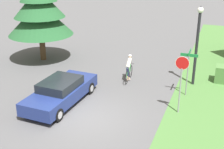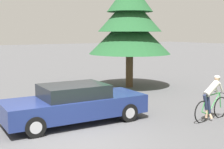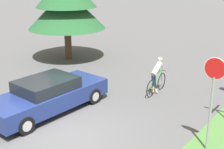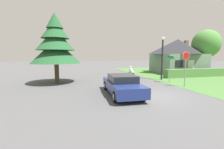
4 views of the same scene
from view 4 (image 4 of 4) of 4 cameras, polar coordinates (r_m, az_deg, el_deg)
ground_plane at (r=9.94m, az=15.03°, el=-7.84°), size 140.00×140.00×0.00m
cottage_house at (r=24.82m, az=23.60°, el=6.66°), size 7.07×6.94×5.02m
hedge_row at (r=20.93m, az=29.57°, el=0.58°), size 8.62×0.90×0.99m
sedan_left_lane at (r=9.84m, az=3.84°, el=-3.94°), size 2.04×4.81×1.30m
cyclist at (r=14.39m, az=7.50°, el=-0.08°), size 0.44×1.83×1.56m
stop_sign at (r=13.52m, az=26.28°, el=4.01°), size 0.64×0.07×2.86m
street_lamp at (r=16.66m, az=18.62°, el=7.42°), size 0.33×0.33×4.56m
street_name_sign at (r=15.21m, az=21.28°, el=3.70°), size 0.90×0.90×2.51m
conifer_tall_near at (r=14.93m, az=-20.70°, el=10.81°), size 4.45×4.45×6.43m
deciduous_tree_right at (r=27.17m, az=32.17°, el=9.83°), size 3.99×3.99×6.46m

